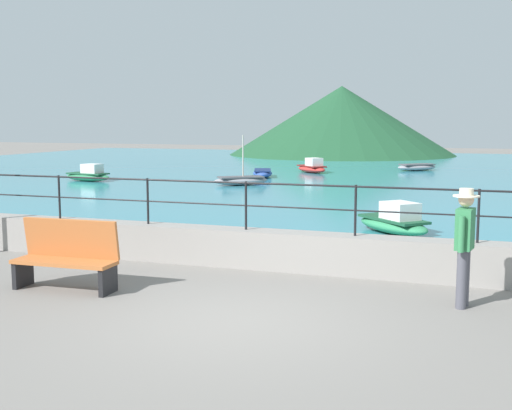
% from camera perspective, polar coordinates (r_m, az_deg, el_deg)
% --- Properties ---
extents(ground_plane, '(120.00, 120.00, 0.00)m').
position_cam_1_polar(ground_plane, '(9.13, -1.73, -9.96)').
color(ground_plane, slate).
extents(promenade_wall, '(20.00, 0.56, 0.70)m').
position_cam_1_polar(promenade_wall, '(12.00, 3.73, -4.04)').
color(promenade_wall, gray).
rests_on(promenade_wall, ground).
extents(railing, '(18.44, 0.04, 0.90)m').
position_cam_1_polar(railing, '(11.84, 3.77, 0.61)').
color(railing, black).
rests_on(railing, promenade_wall).
extents(lake_water, '(64.00, 44.32, 0.06)m').
position_cam_1_polar(lake_water, '(34.23, 13.90, 2.63)').
color(lake_water, teal).
rests_on(lake_water, ground).
extents(hill_secondary, '(17.70, 17.70, 5.38)m').
position_cam_1_polar(hill_secondary, '(52.10, 7.42, 7.25)').
color(hill_secondary, '#1E4C2D').
rests_on(hill_secondary, ground).
extents(bench_main, '(1.72, 0.61, 1.13)m').
position_cam_1_polar(bench_main, '(11.07, -16.06, -4.18)').
color(bench_main, '#B76633').
rests_on(bench_main, ground).
extents(person_walking, '(0.38, 0.56, 1.75)m').
position_cam_1_polar(person_walking, '(9.99, 17.63, -3.03)').
color(person_walking, '#4C4C56').
rests_on(person_walking, ground).
extents(boat_1, '(2.24, 2.29, 0.76)m').
position_cam_1_polar(boat_1, '(33.88, 4.89, 3.27)').
color(boat_1, red).
rests_on(boat_1, lake_water).
extents(boat_2, '(2.33, 2.18, 0.36)m').
position_cam_1_polar(boat_2, '(36.11, 13.77, 3.22)').
color(boat_2, gray).
rests_on(boat_2, lake_water).
extents(boat_3, '(2.26, 2.27, 0.76)m').
position_cam_1_polar(boat_3, '(15.93, 11.91, -1.44)').
color(boat_3, '#338C59').
rests_on(boat_3, lake_water).
extents(boat_4, '(2.40, 1.20, 0.76)m').
position_cam_1_polar(boat_4, '(29.95, -14.31, 2.54)').
color(boat_4, '#338C59').
rests_on(boat_4, lake_water).
extents(boat_5, '(1.59, 2.47, 0.36)m').
position_cam_1_polar(boat_5, '(31.07, 0.57, 2.80)').
color(boat_5, '#2D4C9E').
rests_on(boat_5, lake_water).
extents(boat_6, '(2.36, 2.13, 2.05)m').
position_cam_1_polar(boat_6, '(27.19, -1.33, 2.16)').
color(boat_6, gray).
rests_on(boat_6, lake_water).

